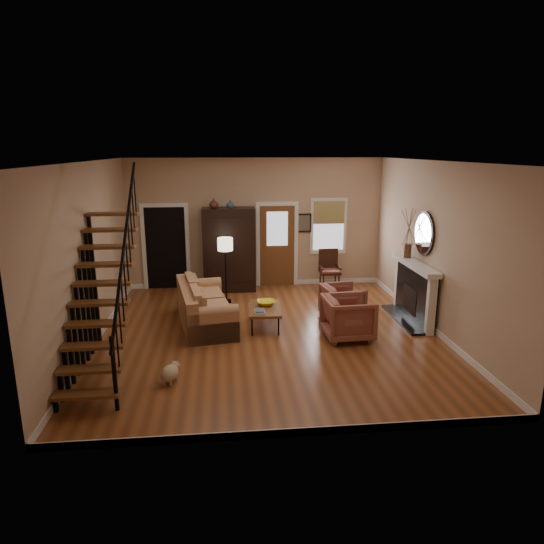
{
  "coord_description": "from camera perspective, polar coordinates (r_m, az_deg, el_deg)",
  "views": [
    {
      "loc": [
        -0.85,
        -8.83,
        3.53
      ],
      "look_at": [
        0.1,
        0.4,
        1.15
      ],
      "focal_mm": 32.0,
      "sensor_mm": 36.0,
      "label": 1
    }
  ],
  "objects": [
    {
      "name": "armoire",
      "position": [
        12.23,
        -5.06,
        2.63
      ],
      "size": [
        1.3,
        0.6,
        2.1
      ],
      "primitive_type": null,
      "color": "black",
      "rests_on": "ground"
    },
    {
      "name": "vase_a",
      "position": [
        11.95,
        -6.87,
        8.01
      ],
      "size": [
        0.24,
        0.24,
        0.25
      ],
      "primitive_type": "imported",
      "color": "#4C2619",
      "rests_on": "armoire"
    },
    {
      "name": "bowl",
      "position": [
        9.9,
        -0.68,
        -3.64
      ],
      "size": [
        0.37,
        0.37,
        0.09
      ],
      "primitive_type": "imported",
      "color": "yellow",
      "rests_on": "coffee_table"
    },
    {
      "name": "staircase",
      "position": [
        8.01,
        -19.63,
        -0.41
      ],
      "size": [
        0.94,
        2.8,
        3.2
      ],
      "primitive_type": null,
      "color": "brown",
      "rests_on": "ground"
    },
    {
      "name": "armchair_right",
      "position": [
        10.37,
        8.3,
        -3.51
      ],
      "size": [
        0.92,
        0.91,
        0.74
      ],
      "primitive_type": "imported",
      "rotation": [
        0.0,
        0.0,
        1.73
      ],
      "color": "maroon",
      "rests_on": "ground"
    },
    {
      "name": "side_chair",
      "position": [
        12.46,
        6.82,
        0.25
      ],
      "size": [
        0.54,
        0.54,
        1.02
      ],
      "primitive_type": null,
      "color": "#351C11",
      "rests_on": "ground"
    },
    {
      "name": "fireplace",
      "position": [
        10.52,
        16.59,
        -1.62
      ],
      "size": [
        0.33,
        1.95,
        2.3
      ],
      "color": "black",
      "rests_on": "ground"
    },
    {
      "name": "floor_lamp",
      "position": [
        11.31,
        -5.46,
        0.19
      ],
      "size": [
        0.36,
        0.36,
        1.54
      ],
      "primitive_type": null,
      "rotation": [
        0.0,
        0.0,
        -0.03
      ],
      "color": "black",
      "rests_on": "ground"
    },
    {
      "name": "coffee_table",
      "position": [
        9.84,
        -0.89,
        -5.33
      ],
      "size": [
        0.7,
        1.13,
        0.42
      ],
      "primitive_type": null,
      "rotation": [
        0.0,
        0.0,
        -0.05
      ],
      "color": "brown",
      "rests_on": "ground"
    },
    {
      "name": "books",
      "position": [
        9.47,
        -1.46,
        -4.63
      ],
      "size": [
        0.2,
        0.27,
        0.05
      ],
      "primitive_type": null,
      "color": "beige",
      "rests_on": "coffee_table"
    },
    {
      "name": "dog",
      "position": [
        7.79,
        -11.93,
        -11.67
      ],
      "size": [
        0.36,
        0.47,
        0.3
      ],
      "primitive_type": null,
      "rotation": [
        0.0,
        0.0,
        -0.34
      ],
      "color": "#CDB08C",
      "rests_on": "ground"
    },
    {
      "name": "vase_b",
      "position": [
        11.95,
        -4.93,
        7.97
      ],
      "size": [
        0.2,
        0.2,
        0.21
      ],
      "primitive_type": "imported",
      "color": "#334C60",
      "rests_on": "armoire"
    },
    {
      "name": "room",
      "position": [
        10.79,
        -3.47,
        3.55
      ],
      "size": [
        7.0,
        7.33,
        3.3
      ],
      "color": "brown",
      "rests_on": "ground"
    },
    {
      "name": "sofa",
      "position": [
        9.96,
        -7.83,
        -3.97
      ],
      "size": [
        1.31,
        2.36,
        0.83
      ],
      "primitive_type": null,
      "rotation": [
        0.0,
        0.0,
        0.16
      ],
      "color": "#B57B52",
      "rests_on": "ground"
    },
    {
      "name": "armchair_left",
      "position": [
        9.33,
        8.93,
        -5.33
      ],
      "size": [
        0.95,
        0.92,
        0.82
      ],
      "primitive_type": "imported",
      "rotation": [
        0.0,
        0.0,
        1.62
      ],
      "color": "maroon",
      "rests_on": "ground"
    }
  ]
}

